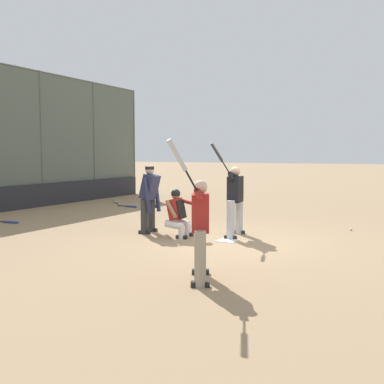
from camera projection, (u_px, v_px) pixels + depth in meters
name	position (u px, v px, depth m)	size (l,w,h in m)	color
ground_plane	(227.00, 241.00, 10.10)	(160.00, 160.00, 0.00)	#9E7F5B
home_plate_marker	(227.00, 241.00, 10.10)	(0.43, 0.43, 0.01)	white
batter_at_plate	(235.00, 199.00, 10.57)	(1.09, 0.57, 2.20)	#B7B7BC
catcher_behind_plate	(179.00, 212.00, 10.53)	(0.62, 0.73, 1.13)	silver
umpire_home	(149.00, 197.00, 11.07)	(0.67, 0.45, 1.66)	#333333
batter_on_deck	(200.00, 226.00, 6.87)	(1.15, 0.61, 2.17)	gray
spare_bat_by_padding	(130.00, 206.00, 16.42)	(0.07, 0.83, 0.07)	black
spare_bat_third_base_side	(8.00, 222.00, 12.67)	(0.21, 0.89, 0.07)	black
spare_bat_first_base_side	(115.00, 202.00, 17.75)	(0.64, 0.70, 0.07)	black
fielding_glove_on_dirt	(155.00, 206.00, 16.38)	(0.33, 0.25, 0.12)	black
baseball_loose	(351.00, 229.00, 11.43)	(0.07, 0.07, 0.07)	white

